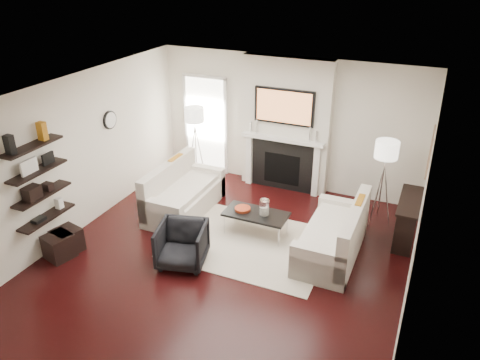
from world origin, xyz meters
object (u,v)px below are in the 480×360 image
at_px(loveseat_right_base, 331,243).
at_px(lamp_right_shade, 387,150).
at_px(armchair, 182,243).
at_px(coffee_table, 256,214).
at_px(ottoman_near, 67,240).
at_px(loveseat_left_base, 185,201).
at_px(lamp_left_shade, 194,115).

distance_m(loveseat_right_base, lamp_right_shade, 1.87).
distance_m(armchair, lamp_right_shade, 3.76).
distance_m(coffee_table, armchair, 1.46).
bearing_deg(lamp_right_shade, ottoman_near, -146.95).
bearing_deg(coffee_table, armchair, -120.55).
relative_size(armchair, ottoman_near, 1.87).
xyz_separation_m(loveseat_left_base, coffee_table, (1.54, -0.22, 0.19)).
bearing_deg(lamp_left_shade, coffee_table, -38.00).
xyz_separation_m(armchair, ottoman_near, (-1.90, -0.47, -0.17)).
bearing_deg(ottoman_near, coffee_table, 33.09).
distance_m(loveseat_right_base, armchair, 2.40).
xyz_separation_m(loveseat_left_base, loveseat_right_base, (2.88, -0.29, 0.00)).
xyz_separation_m(loveseat_right_base, armchair, (-2.08, -1.18, 0.16)).
relative_size(loveseat_left_base, lamp_left_shade, 4.50).
bearing_deg(loveseat_left_base, lamp_right_shade, 16.36).
height_order(lamp_left_shade, ottoman_near, lamp_left_shade).
bearing_deg(loveseat_left_base, armchair, -61.52).
bearing_deg(ottoman_near, lamp_left_shade, 79.36).
height_order(coffee_table, armchair, armchair).
bearing_deg(lamp_left_shade, loveseat_left_base, -70.49).
height_order(loveseat_left_base, armchair, armchair).
xyz_separation_m(loveseat_left_base, armchair, (0.80, -1.47, 0.16)).
xyz_separation_m(coffee_table, lamp_left_shade, (-2.02, 1.58, 1.05)).
bearing_deg(loveseat_right_base, ottoman_near, -157.56).
distance_m(coffee_table, lamp_left_shade, 2.77).
bearing_deg(coffee_table, ottoman_near, -146.91).
distance_m(loveseat_right_base, ottoman_near, 4.31).
xyz_separation_m(coffee_table, ottoman_near, (-2.64, -1.72, -0.20)).
bearing_deg(armchair, ottoman_near, 179.01).
bearing_deg(armchair, lamp_left_shade, 99.52).
bearing_deg(loveseat_left_base, loveseat_right_base, -5.81).
height_order(loveseat_right_base, coffee_table, same).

